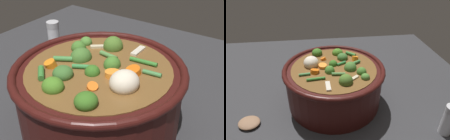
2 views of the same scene
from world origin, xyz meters
TOP-DOWN VIEW (x-y plane):
  - ground_plane at (0.00, 0.00)m, footprint 1.10×1.10m
  - cooking_pot at (0.00, 0.00)m, footprint 0.32×0.32m
  - salt_shaker at (0.30, -0.18)m, footprint 0.03×0.03m

SIDE VIEW (x-z plane):
  - ground_plane at x=0.00m, z-range 0.00..0.00m
  - salt_shaker at x=0.30m, z-range 0.00..0.10m
  - cooking_pot at x=0.00m, z-range -0.01..0.15m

